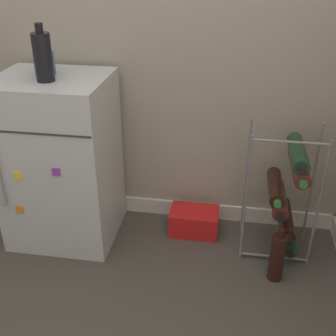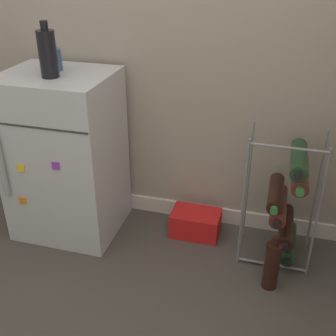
{
  "view_description": "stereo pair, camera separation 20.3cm",
  "coord_description": "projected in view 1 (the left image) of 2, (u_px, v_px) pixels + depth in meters",
  "views": [
    {
      "loc": [
        0.34,
        -1.29,
        1.39
      ],
      "look_at": [
        0.06,
        0.48,
        0.43
      ],
      "focal_mm": 45.0,
      "sensor_mm": 36.0,
      "label": 1
    },
    {
      "loc": [
        0.54,
        -1.24,
        1.39
      ],
      "look_at": [
        0.06,
        0.48,
        0.43
      ],
      "focal_mm": 45.0,
      "sensor_mm": 36.0,
      "label": 2
    }
  ],
  "objects": [
    {
      "name": "soda_box",
      "position": [
        194.0,
        221.0,
        2.25
      ],
      "size": [
        0.25,
        0.17,
        0.13
      ],
      "color": "red",
      "rests_on": "ground_plane"
    },
    {
      "name": "fridge_top_cup",
      "position": [
        44.0,
        63.0,
        1.91
      ],
      "size": [
        0.09,
        0.09,
        0.1
      ],
      "color": "#335184",
      "rests_on": "mini_fridge"
    },
    {
      "name": "mini_fridge",
      "position": [
        61.0,
        161.0,
        2.09
      ],
      "size": [
        0.52,
        0.47,
        0.85
      ],
      "color": "#B7BABF",
      "rests_on": "ground_plane"
    },
    {
      "name": "wine_rack",
      "position": [
        287.0,
        193.0,
        2.0
      ],
      "size": [
        0.33,
        0.33,
        0.66
      ],
      "color": "slate",
      "rests_on": "ground_plane"
    },
    {
      "name": "loose_bottle_floor",
      "position": [
        277.0,
        257.0,
        1.91
      ],
      "size": [
        0.07,
        0.07,
        0.28
      ],
      "color": "black",
      "rests_on": "ground_plane"
    },
    {
      "name": "fridge_top_bottle",
      "position": [
        43.0,
        57.0,
        1.79
      ],
      "size": [
        0.08,
        0.08,
        0.24
      ],
      "color": "black",
      "rests_on": "mini_fridge"
    },
    {
      "name": "ground_plane",
      "position": [
        138.0,
        305.0,
        1.82
      ],
      "size": [
        14.0,
        14.0,
        0.0
      ],
      "primitive_type": "plane",
      "color": "#423D38"
    }
  ]
}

